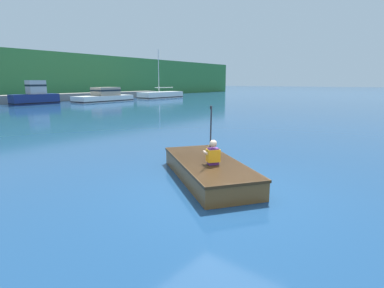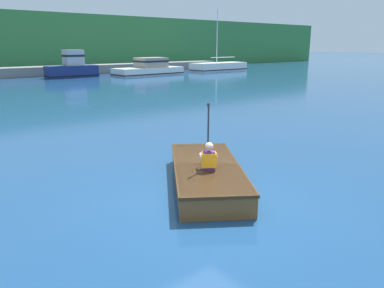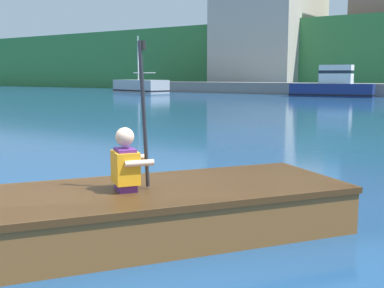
% 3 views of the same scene
% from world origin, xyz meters
% --- Properties ---
extents(ground_plane, '(300.00, 300.00, 0.00)m').
position_xyz_m(ground_plane, '(0.00, 0.00, 0.00)').
color(ground_plane, navy).
extents(moored_boat_dock_center_near, '(4.67, 1.59, 2.51)m').
position_xyz_m(moored_boat_dock_center_near, '(9.21, 29.35, 0.88)').
color(moored_boat_dock_center_near, navy).
rests_on(moored_boat_dock_center_near, ground).
extents(moored_boat_dock_center_far, '(7.20, 2.67, 6.80)m').
position_xyz_m(moored_boat_dock_center_far, '(26.39, 27.97, 0.45)').
color(moored_boat_dock_center_far, white).
rests_on(moored_boat_dock_center_far, ground).
extents(moored_boat_dock_east_inner, '(7.41, 3.00, 1.70)m').
position_xyz_m(moored_boat_dock_east_inner, '(16.65, 27.86, 0.62)').
color(moored_boat_dock_east_inner, white).
rests_on(moored_boat_dock_east_inner, ground).
extents(rowboat_foreground, '(3.12, 3.68, 0.46)m').
position_xyz_m(rowboat_foreground, '(0.69, 0.82, 0.26)').
color(rowboat_foreground, brown).
rests_on(rowboat_foreground, ground).
extents(person_paddler, '(0.45, 0.45, 1.34)m').
position_xyz_m(person_paddler, '(0.47, 0.49, 0.72)').
color(person_paddler, '#592672').
rests_on(person_paddler, rowboat_foreground).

